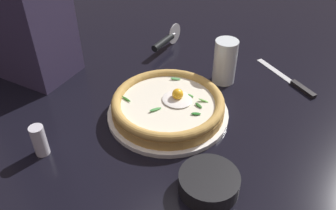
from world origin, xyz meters
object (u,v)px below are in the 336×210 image
(pizza, at_px, (168,104))
(drinking_glass, at_px, (225,64))
(pizza_cutter, at_px, (166,40))
(table_knife, at_px, (293,82))
(pepper_shaker, at_px, (39,141))
(side_bowl, at_px, (209,183))

(pizza, relative_size, drinking_glass, 2.21)
(pizza_cutter, distance_m, table_knife, 0.42)
(drinking_glass, relative_size, pepper_shaker, 1.68)
(pizza, relative_size, side_bowl, 2.30)
(side_bowl, height_order, table_knife, side_bowl)
(side_bowl, bearing_deg, pizza, 151.65)
(drinking_glass, bearing_deg, pizza_cutter, 174.84)
(pizza_cutter, height_order, drinking_glass, drinking_glass)
(pizza_cutter, relative_size, table_knife, 0.70)
(pizza_cutter, relative_size, drinking_glass, 1.23)
(side_bowl, height_order, pizza_cutter, pizza_cutter)
(pizza, distance_m, pepper_shaker, 0.32)
(pizza, xyz_separation_m, drinking_glass, (0.01, 0.23, 0.02))
(pizza_cutter, bearing_deg, pizza, -46.19)
(table_knife, distance_m, pepper_shaker, 0.71)
(pizza_cutter, xyz_separation_m, table_knife, (0.41, 0.10, -0.03))
(drinking_glass, distance_m, pepper_shaker, 0.53)
(drinking_glass, bearing_deg, table_knife, 38.15)
(pizza_cutter, xyz_separation_m, drinking_glass, (0.25, -0.02, 0.02))
(pizza, xyz_separation_m, side_bowl, (0.22, -0.12, -0.01))
(pizza_cutter, bearing_deg, pepper_shaker, -77.52)
(pizza, distance_m, side_bowl, 0.25)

